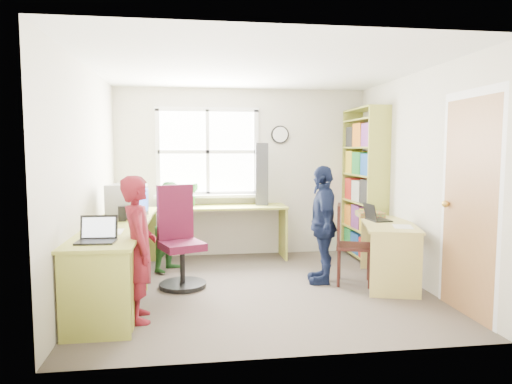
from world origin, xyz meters
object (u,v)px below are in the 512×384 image
Objects in this scene: potted_plant at (192,195)px; crt_monitor at (127,201)px; right_desk at (388,239)px; person_green at (172,226)px; swivel_chair at (180,243)px; laptop_left at (97,236)px; person_red at (139,249)px; cd_tower at (262,174)px; person_navy at (323,224)px; l_desk at (134,258)px; laptop_right at (375,217)px; wooden_chair at (348,241)px; bookshelf at (364,188)px.

crt_monitor is at bearing -126.60° from potted_plant.
right_desk is 2.64m from person_green.
swivel_chair is (-2.38, 0.20, -0.02)m from right_desk.
person_green is (0.55, 1.81, -0.24)m from laptop_left.
right_desk is 2.83m from person_red.
laptop_left is (-3.03, -0.92, 0.30)m from right_desk.
right_desk is 2.04m from cd_tower.
potted_plant is at bearing 61.53° from swivel_chair.
cd_tower reaches higher than laptop_left.
potted_plant is 0.24× the size of person_navy.
crt_monitor is (-0.16, 0.76, 0.49)m from l_desk.
swivel_chair is 3.51× the size of potted_plant.
laptop_right is at bearing 22.45° from laptop_left.
cd_tower reaches higher than person_red.
potted_plant reaches higher than laptop_left.
laptop_left is 3.14m from laptop_right.
potted_plant is (0.80, 2.37, 0.11)m from laptop_left.
laptop_left is 0.25× the size of person_red.
cd_tower is (1.78, 2.38, 0.39)m from laptop_left.
wooden_chair reaches higher than right_desk.
swivel_chair is at bearing -126.45° from cd_tower.
person_red is at bearing -77.50° from l_desk.
crt_monitor is 0.76m from person_green.
potted_plant is 2.00m from person_navy.
bookshelf reaches higher than laptop_left.
wooden_chair is at bearing -79.67° from person_green.
l_desk is at bearing -152.10° from wooden_chair.
person_green is at bearing 176.62° from right_desk.
cd_tower reaches higher than right_desk.
bookshelf is 2.31× the size of wooden_chair.
potted_plant is at bearing -122.35° from person_navy.
cd_tower reaches higher than potted_plant.
person_red reaches higher than crt_monitor.
right_desk is 3.19m from laptop_left.
swivel_chair reaches higher than right_desk.
laptop_right is at bearing -73.16° from person_green.
bookshelf reaches higher than person_green.
cd_tower reaches higher than swivel_chair.
right_desk is 0.62× the size of bookshelf.
person_red is at bearing -139.93° from wooden_chair.
laptop_right is 0.66m from person_navy.
potted_plant reaches higher than laptop_right.
crt_monitor is 1.38m from laptop_left.
wooden_chair is 2.83× the size of potted_plant.
right_desk is at bearing 4.20° from crt_monitor.
crt_monitor reaches higher than person_green.
bookshelf reaches higher than cd_tower.
person_red is at bearing -101.87° from potted_plant.
bookshelf is 1.55× the size of person_navy.
l_desk is 3.37× the size of cd_tower.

